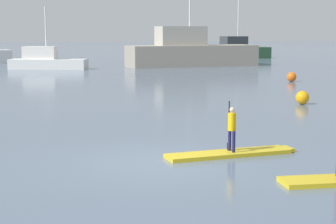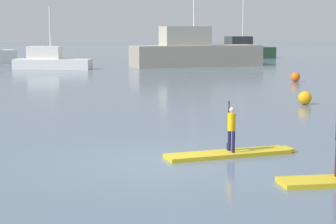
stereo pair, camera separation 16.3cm
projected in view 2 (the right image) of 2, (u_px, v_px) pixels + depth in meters
The scene contains 8 objects.
ground_plane at pixel (155, 164), 13.75m from camera, with size 240.00×240.00×0.00m, color slate.
paddleboard_near at pixel (231, 154), 14.64m from camera, with size 3.47×1.18×0.10m.
paddler_child_solo at pixel (231, 127), 14.55m from camera, with size 0.23×0.39×1.26m.
fishing_boat_white_large at pixel (194, 52), 48.60m from camera, with size 11.19×4.77×9.81m.
motor_boat_small_navy at pixel (241, 51), 60.42m from camera, with size 7.57×3.85×6.24m.
trawler_grey_distant at pixel (51, 61), 45.25m from camera, with size 6.21×3.27×4.82m.
mooring_buoy_near at pixel (305, 98), 24.34m from camera, with size 0.57×0.57×0.57m, color orange.
mooring_buoy_mid at pixel (295, 77), 34.64m from camera, with size 0.57×0.57×0.57m, color orange.
Camera 2 is at (-2.12, -13.27, 3.19)m, focal length 62.13 mm.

